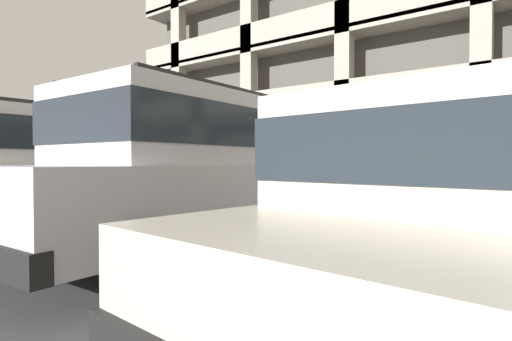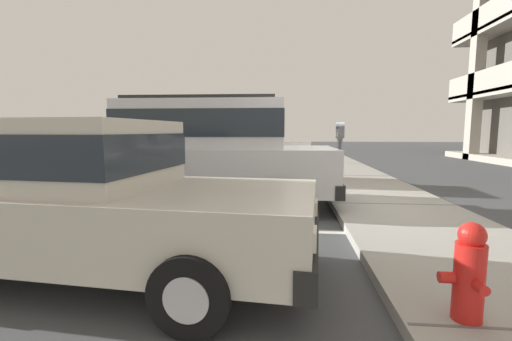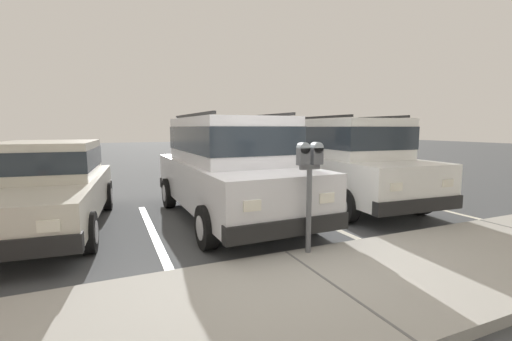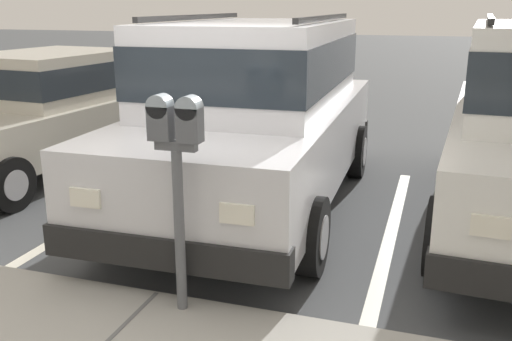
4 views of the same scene
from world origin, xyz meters
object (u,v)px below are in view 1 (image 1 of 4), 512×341
object	(u,v)px
dark_hatchback	(456,213)
parking_meter_near	(280,159)
silver_suv	(189,168)
red_sedan	(53,167)

from	to	relation	value
dark_hatchback	parking_meter_near	world-z (taller)	parking_meter_near
silver_suv	dark_hatchback	size ratio (longest dim) A/B	1.04
red_sedan	parking_meter_near	distance (m)	3.81
dark_hatchback	parking_meter_near	distance (m)	4.56
silver_suv	dark_hatchback	world-z (taller)	silver_suv
silver_suv	parking_meter_near	xyz separation A→B (m)	(-0.26, 2.48, 0.13)
dark_hatchback	red_sedan	bearing A→B (deg)	-177.68
silver_suv	dark_hatchback	bearing A→B (deg)	-11.14
silver_suv	red_sedan	bearing A→B (deg)	-176.24
dark_hatchback	parking_meter_near	size ratio (longest dim) A/B	3.12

